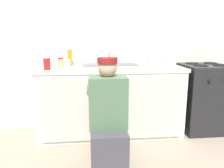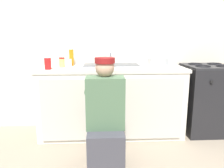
% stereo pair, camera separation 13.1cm
% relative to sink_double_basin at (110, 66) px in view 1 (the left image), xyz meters
% --- Properties ---
extents(ground_plane, '(12.00, 12.00, 0.00)m').
position_rel_sink_double_basin_xyz_m(ground_plane, '(0.00, -0.30, -0.94)').
color(ground_plane, gray).
extents(back_wall, '(6.00, 0.10, 2.50)m').
position_rel_sink_double_basin_xyz_m(back_wall, '(0.00, 0.35, 0.31)').
color(back_wall, beige).
rests_on(back_wall, ground_plane).
extents(counter_cabinet, '(1.86, 0.62, 0.87)m').
position_rel_sink_double_basin_xyz_m(counter_cabinet, '(0.00, -0.01, -0.50)').
color(counter_cabinet, silver).
rests_on(counter_cabinet, ground_plane).
extents(countertop, '(1.90, 0.62, 0.04)m').
position_rel_sink_double_basin_xyz_m(countertop, '(0.00, -0.00, -0.04)').
color(countertop, beige).
rests_on(countertop, counter_cabinet).
extents(sink_double_basin, '(0.80, 0.44, 0.19)m').
position_rel_sink_double_basin_xyz_m(sink_double_basin, '(0.00, 0.00, 0.00)').
color(sink_double_basin, silver).
rests_on(sink_double_basin, countertop).
extents(stove_range, '(0.61, 0.62, 0.95)m').
position_rel_sink_double_basin_xyz_m(stove_range, '(1.31, -0.00, -0.47)').
color(stove_range, black).
rests_on(stove_range, ground_plane).
extents(plumber_person, '(0.42, 0.61, 1.10)m').
position_rel_sink_double_basin_xyz_m(plumber_person, '(-0.10, -0.76, -0.47)').
color(plumber_person, '#3F3F47').
rests_on(plumber_person, ground_plane).
extents(dish_rack_tray, '(0.28, 0.22, 0.11)m').
position_rel_sink_double_basin_xyz_m(dish_rack_tray, '(0.63, 0.04, 0.01)').
color(dish_rack_tray, '#B2B7BC').
rests_on(dish_rack_tray, countertop).
extents(condiment_jar, '(0.07, 0.07, 0.13)m').
position_rel_sink_double_basin_xyz_m(condiment_jar, '(-0.64, 0.01, 0.05)').
color(condiment_jar, '#DBB760').
rests_on(condiment_jar, countertop).
extents(soda_cup_red, '(0.08, 0.08, 0.15)m').
position_rel_sink_double_basin_xyz_m(soda_cup_red, '(-0.78, -0.17, 0.06)').
color(soda_cup_red, red).
rests_on(soda_cup_red, countertop).
extents(water_glass, '(0.06, 0.06, 0.10)m').
position_rel_sink_double_basin_xyz_m(water_glass, '(-0.55, 0.09, 0.03)').
color(water_glass, '#ADC6CC').
rests_on(water_glass, countertop).
extents(soap_bottle_orange, '(0.06, 0.06, 0.25)m').
position_rel_sink_double_basin_xyz_m(soap_bottle_orange, '(-0.53, 0.17, 0.09)').
color(soap_bottle_orange, orange).
rests_on(soap_bottle_orange, countertop).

